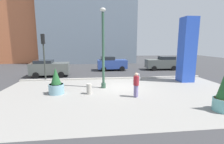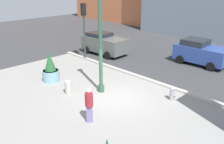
% 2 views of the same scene
% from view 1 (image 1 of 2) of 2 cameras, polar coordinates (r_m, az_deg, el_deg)
% --- Properties ---
extents(ground_plane, '(60.00, 60.00, 0.00)m').
position_cam_1_polar(ground_plane, '(17.21, 0.43, -1.86)').
color(ground_plane, '#38383A').
extents(plaza_pavement, '(18.00, 10.00, 0.02)m').
position_cam_1_polar(plaza_pavement, '(11.47, 4.11, -7.98)').
color(plaza_pavement, gray).
rests_on(plaza_pavement, ground_plane).
extents(curb_strip, '(18.00, 0.24, 0.16)m').
position_cam_1_polar(curb_strip, '(16.34, 0.81, -2.22)').
color(curb_strip, '#B7B2A8').
rests_on(curb_strip, ground_plane).
extents(lamp_post, '(0.44, 0.44, 6.15)m').
position_cam_1_polar(lamp_post, '(12.71, -3.10, 7.54)').
color(lamp_post, '#335642').
rests_on(lamp_post, ground_plane).
extents(art_pillar_blue, '(1.23, 1.23, 5.85)m').
position_cam_1_polar(art_pillar_blue, '(16.52, 24.81, 6.96)').
color(art_pillar_blue, blue).
rests_on(art_pillar_blue, ground_plane).
extents(potted_plant_curbside, '(1.06, 1.06, 1.85)m').
position_cam_1_polar(potted_plant_curbside, '(12.13, -19.00, -3.88)').
color(potted_plant_curbside, '#7AA8B7').
rests_on(potted_plant_curbside, ground_plane).
extents(fire_hydrant, '(0.36, 0.26, 0.75)m').
position_cam_1_polar(fire_hydrant, '(15.56, 9.22, -1.87)').
color(fire_hydrant, '#99999E').
rests_on(fire_hydrant, ground_plane).
extents(concrete_bollard, '(0.36, 0.36, 0.75)m').
position_cam_1_polar(concrete_bollard, '(11.62, -8.03, -5.88)').
color(concrete_bollard, '#B2ADA3').
rests_on(concrete_bollard, ground_plane).
extents(traffic_light_far_side, '(0.28, 0.42, 4.39)m').
position_cam_1_polar(traffic_light_far_side, '(16.48, -22.85, 7.25)').
color(traffic_light_far_side, '#333833').
rests_on(traffic_light_far_side, ground_plane).
extents(car_passing_lane, '(4.08, 2.20, 1.78)m').
position_cam_1_polar(car_passing_lane, '(18.82, -21.03, 1.33)').
color(car_passing_lane, '#565B56').
rests_on(car_passing_lane, ground_plane).
extents(car_curb_east, '(4.34, 2.12, 1.82)m').
position_cam_1_polar(car_curb_east, '(23.15, 17.24, 3.04)').
color(car_curb_east, '#565B56').
rests_on(car_curb_east, ground_plane).
extents(car_far_lane, '(3.88, 2.20, 1.83)m').
position_cam_1_polar(car_far_lane, '(21.62, -0.20, 3.03)').
color(car_far_lane, '#2D4793').
rests_on(car_far_lane, ground_plane).
extents(pedestrian_by_curb, '(0.50, 0.50, 1.65)m').
position_cam_1_polar(pedestrian_by_curb, '(10.84, 8.45, -4.09)').
color(pedestrian_by_curb, slate).
rests_on(pedestrian_by_curb, ground_plane).
extents(highrise_across_street, '(16.78, 12.10, 20.88)m').
position_cam_1_polar(highrise_across_street, '(35.10, -8.14, 21.23)').
color(highrise_across_street, gray).
rests_on(highrise_across_street, ground_plane).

